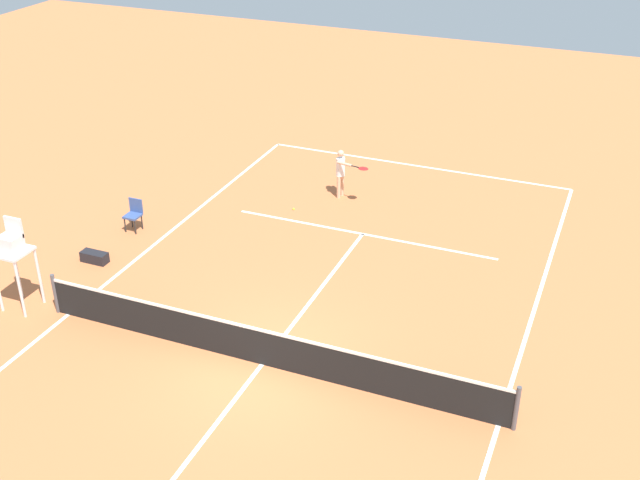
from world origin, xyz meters
TOP-DOWN VIEW (x-y plane):
  - ground_plane at (0.00, 0.00)m, footprint 60.00×60.00m
  - court_lines at (0.00, 0.00)m, footprint 10.74×24.66m
  - tennis_net at (0.00, 0.00)m, footprint 11.34×0.10m
  - player_serving at (1.49, -8.89)m, footprint 1.21×0.76m
  - tennis_ball at (2.53, -7.44)m, footprint 0.07×0.07m
  - umpire_chair at (6.58, 0.12)m, footprint 0.80×0.80m
  - courtside_chair_mid at (6.35, -4.47)m, footprint 0.44×0.46m
  - equipment_bag at (6.29, -2.41)m, footprint 0.76×0.32m

SIDE VIEW (x-z plane):
  - ground_plane at x=0.00m, z-range 0.00..0.00m
  - court_lines at x=0.00m, z-range 0.00..0.01m
  - tennis_ball at x=2.53m, z-range 0.00..0.07m
  - equipment_bag at x=6.29m, z-range 0.00..0.30m
  - tennis_net at x=0.00m, z-range -0.04..1.03m
  - courtside_chair_mid at x=6.35m, z-range 0.06..1.01m
  - player_serving at x=1.49m, z-range 0.15..1.75m
  - umpire_chair at x=6.58m, z-range 0.40..2.81m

